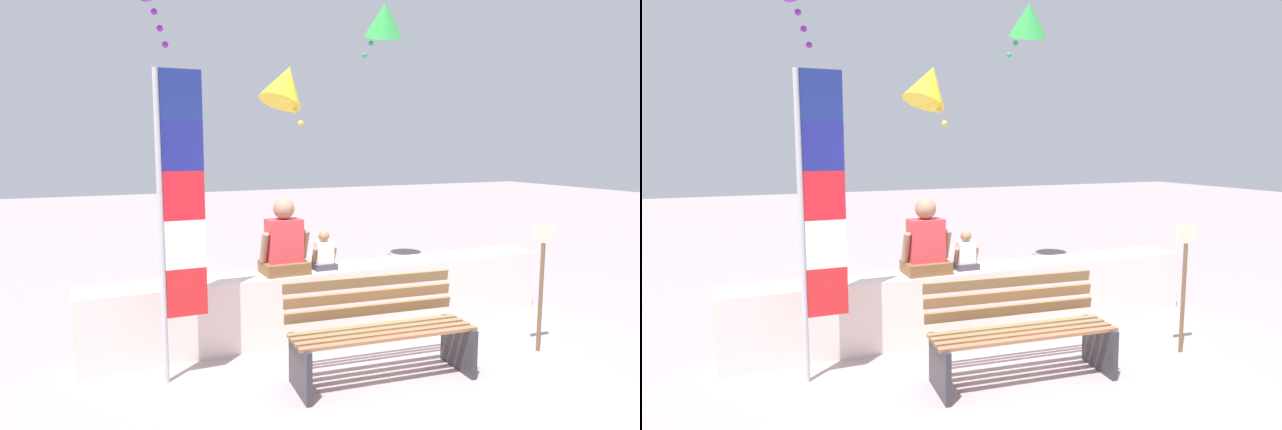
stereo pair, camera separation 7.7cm
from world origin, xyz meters
TOP-DOWN VIEW (x-y plane):
  - ground_plane at (0.00, 0.00)m, footprint 40.00×40.00m
  - seawall_ledge at (0.00, 1.37)m, footprint 5.38×0.50m
  - park_bench at (-0.17, 0.11)m, footprint 1.71×0.75m
  - person_adult at (-0.62, 1.35)m, footprint 0.53×0.39m
  - person_child at (-0.16, 1.35)m, footprint 0.28×0.21m
  - flag_banner at (-1.82, 0.77)m, footprint 0.41×0.05m
  - kite_green at (1.93, 3.69)m, footprint 0.85×0.93m
  - kite_yellow at (0.10, 3.24)m, footprint 0.95×0.88m
  - sign_post at (1.63, -0.01)m, footprint 0.24×0.04m

SIDE VIEW (x-z plane):
  - ground_plane at x=0.00m, z-range 0.00..0.00m
  - seawall_ledge at x=0.00m, z-range 0.00..0.73m
  - park_bench at x=-0.17m, z-range -0.02..0.86m
  - sign_post at x=1.63m, z-range 0.12..1.43m
  - person_child at x=-0.16m, z-range 0.68..1.11m
  - person_adult at x=-0.62m, z-range 0.64..1.45m
  - flag_banner at x=-1.82m, z-range 0.19..2.91m
  - kite_yellow at x=0.10m, z-range 2.44..3.39m
  - kite_green at x=1.93m, z-range 3.58..4.50m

